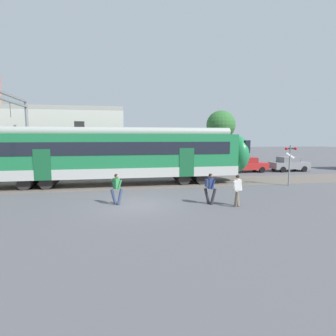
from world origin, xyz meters
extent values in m
plane|color=#515156|center=(0.00, 0.00, 0.00)|extent=(160.00, 160.00, 0.00)
cube|color=#B7B7B2|center=(-0.88, 6.35, 1.05)|extent=(18.00, 3.06, 0.70)
cube|color=#1E7542|center=(-0.88, 6.35, 2.60)|extent=(18.00, 3.00, 2.40)
cube|color=black|center=(-0.88, 4.84, 2.80)|extent=(16.56, 0.03, 0.90)
cube|color=#165731|center=(4.07, 4.83, 1.75)|extent=(1.10, 0.04, 2.10)
cube|color=#165731|center=(-5.83, 4.83, 1.75)|extent=(1.10, 0.04, 2.10)
cylinder|color=#9C9C97|center=(-0.88, 6.35, 3.98)|extent=(17.64, 0.70, 0.70)
cube|color=black|center=(-3.58, 6.35, 4.53)|extent=(0.70, 0.12, 0.40)
cylinder|color=black|center=(5.40, 6.35, 0.45)|extent=(0.90, 2.40, 0.90)
cylinder|color=black|center=(4.00, 6.35, 0.45)|extent=(0.90, 2.40, 0.90)
cylinder|color=black|center=(-5.76, 6.35, 0.45)|extent=(0.90, 2.40, 0.90)
cylinder|color=black|center=(-7.16, 6.35, 0.45)|extent=(0.90, 2.40, 0.90)
ellipsoid|color=#1E7542|center=(8.67, 6.35, 2.25)|extent=(1.80, 2.85, 2.95)
cube|color=black|center=(9.02, 6.35, 2.85)|extent=(0.40, 2.40, 1.00)
cylinder|color=navy|center=(-0.77, 0.22, 0.43)|extent=(0.38, 0.29, 0.87)
cylinder|color=navy|center=(-1.10, 0.25, 0.43)|extent=(0.38, 0.29, 0.87)
cube|color=#2D7F47|center=(-0.94, 0.23, 1.14)|extent=(0.38, 0.43, 0.56)
cylinder|color=#2D7F47|center=(-1.11, 0.39, 1.09)|extent=(0.26, 0.19, 0.52)
cylinder|color=#2D7F47|center=(-0.76, 0.07, 1.09)|extent=(0.26, 0.19, 0.52)
sphere|color=#9E7051|center=(-0.92, 0.24, 1.53)|extent=(0.22, 0.22, 0.22)
sphere|color=black|center=(-0.94, 0.23, 1.56)|extent=(0.20, 0.20, 0.20)
cylinder|color=#28282D|center=(4.13, -0.65, 0.43)|extent=(0.36, 0.16, 0.87)
cylinder|color=#28282D|center=(3.84, -0.48, 0.43)|extent=(0.36, 0.16, 0.87)
cube|color=navy|center=(3.98, -0.56, 1.14)|extent=(0.25, 0.37, 0.56)
cylinder|color=navy|center=(3.89, -0.35, 1.09)|extent=(0.25, 0.10, 0.52)
cylinder|color=navy|center=(4.07, -0.78, 1.09)|extent=(0.25, 0.10, 0.52)
sphere|color=brown|center=(4.00, -0.56, 1.53)|extent=(0.22, 0.22, 0.22)
sphere|color=black|center=(3.98, -0.56, 1.56)|extent=(0.20, 0.20, 0.20)
cube|color=navy|center=(3.80, -0.57, 1.16)|extent=(0.17, 0.29, 0.40)
cylinder|color=#6B6051|center=(5.28, -1.15, 0.43)|extent=(0.18, 0.36, 0.87)
cylinder|color=#6B6051|center=(5.08, -1.41, 0.43)|extent=(0.18, 0.36, 0.87)
cube|color=silver|center=(5.18, -1.28, 1.14)|extent=(0.38, 0.27, 0.56)
cylinder|color=silver|center=(4.96, -1.34, 1.09)|extent=(0.11, 0.25, 0.52)
cylinder|color=silver|center=(5.41, -1.22, 1.09)|extent=(0.11, 0.25, 0.52)
sphere|color=tan|center=(5.18, -1.26, 1.53)|extent=(0.22, 0.22, 0.22)
sphere|color=black|center=(5.18, -1.28, 1.56)|extent=(0.20, 0.20, 0.20)
cube|color=#B22323|center=(12.22, 11.37, 0.64)|extent=(4.02, 1.69, 0.68)
cube|color=maroon|center=(12.07, 11.37, 1.26)|extent=(1.92, 1.46, 0.56)
cube|color=black|center=(13.02, 11.36, 1.22)|extent=(0.14, 1.37, 0.48)
cylinder|color=black|center=(13.47, 12.14, 0.30)|extent=(0.60, 0.21, 0.60)
cylinder|color=black|center=(13.45, 10.58, 0.30)|extent=(0.60, 0.21, 0.60)
cylinder|color=black|center=(10.99, 12.17, 0.30)|extent=(0.60, 0.21, 0.60)
cylinder|color=black|center=(10.98, 10.61, 0.30)|extent=(0.60, 0.21, 0.60)
cube|color=gray|center=(16.94, 11.23, 0.64)|extent=(4.01, 1.67, 0.68)
cube|color=slate|center=(16.79, 11.23, 1.26)|extent=(1.91, 1.45, 0.56)
cube|color=black|center=(17.74, 11.24, 1.22)|extent=(0.13, 1.37, 0.48)
cylinder|color=black|center=(18.17, 12.02, 0.30)|extent=(0.60, 0.20, 0.60)
cylinder|color=black|center=(18.18, 10.46, 0.30)|extent=(0.60, 0.20, 0.60)
cylinder|color=black|center=(15.69, 12.00, 0.30)|extent=(0.60, 0.20, 0.60)
cylinder|color=black|center=(15.70, 10.44, 0.30)|extent=(0.60, 0.20, 0.60)
cylinder|color=gray|center=(-8.11, 9.55, 3.25)|extent=(0.24, 0.24, 6.50)
cube|color=gray|center=(-8.11, 6.35, 6.45)|extent=(0.20, 6.40, 0.16)
cube|color=gray|center=(-8.11, 6.35, 6.05)|extent=(0.20, 6.40, 0.16)
cylinder|color=black|center=(-8.11, 6.35, 5.45)|extent=(0.03, 0.03, 1.00)
cylinder|color=gray|center=(11.58, 3.61, 1.50)|extent=(0.11, 0.11, 3.00)
cube|color=black|center=(11.58, 3.61, 2.75)|extent=(0.80, 0.10, 0.10)
sphere|color=red|center=(11.20, 3.55, 2.75)|extent=(0.20, 0.20, 0.20)
sphere|color=red|center=(11.96, 3.55, 2.75)|extent=(0.20, 0.20, 0.20)
cube|color=white|center=(11.58, 3.58, 2.25)|extent=(0.72, 0.03, 0.48)
cube|color=beige|center=(-7.40, 13.52, 3.00)|extent=(14.11, 5.00, 6.00)
cube|color=#A7A39B|center=(-7.40, 13.52, 6.20)|extent=(14.11, 5.00, 0.40)
cylinder|color=brown|center=(10.57, 14.74, 1.91)|extent=(0.32, 0.32, 3.82)
sphere|color=#2D662D|center=(10.57, 14.74, 4.97)|extent=(3.26, 3.26, 3.26)
camera|label=1|loc=(-0.70, -13.67, 3.55)|focal=28.00mm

